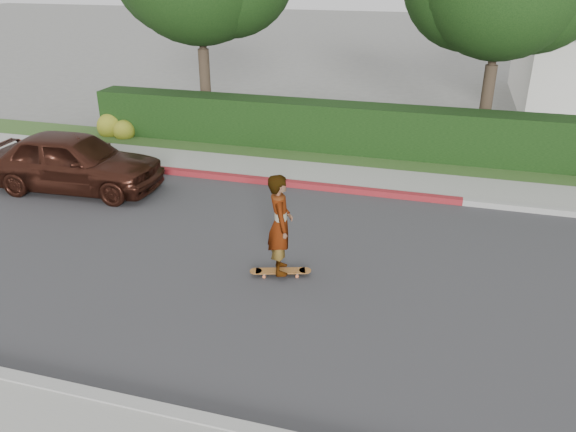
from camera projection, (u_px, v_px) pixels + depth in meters
name	position (u px, v px, depth m)	size (l,w,h in m)	color
ground	(403.00, 285.00, 10.09)	(120.00, 120.00, 0.00)	slate
road	(403.00, 285.00, 10.08)	(60.00, 8.00, 0.01)	#2D2D30
curb_far	(420.00, 197.00, 13.64)	(60.00, 0.20, 0.15)	#9E9E99
curb_red_section	(228.00, 177.00, 14.90)	(12.00, 0.21, 0.15)	maroon
sidewalk_far	(422.00, 185.00, 14.43)	(60.00, 1.60, 0.12)	gray
planting_strip	(426.00, 165.00, 15.83)	(60.00, 1.60, 0.10)	#2D4C1E
hedge	(328.00, 128.00, 16.83)	(15.00, 1.00, 1.50)	black
flowering_shrub	(115.00, 128.00, 18.36)	(1.40, 1.00, 0.90)	#2D4C19
skateboard	(280.00, 271.00, 10.35)	(1.15, 0.55, 0.11)	#D7693B
skateboarder	(280.00, 224.00, 9.95)	(0.69, 0.45, 1.88)	white
car_maroon	(74.00, 161.00, 14.01)	(1.77, 4.40, 1.50)	#381A12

